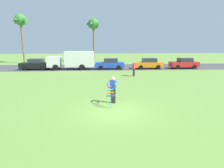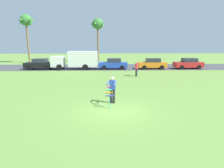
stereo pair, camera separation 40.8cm
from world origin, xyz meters
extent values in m
plane|color=olive|center=(0.00, 0.00, 0.00)|extent=(120.00, 120.00, 0.00)
cube|color=#424247|center=(0.00, 20.04, 0.01)|extent=(120.00, 8.00, 0.01)
cylinder|color=#26262B|center=(0.11, 1.36, 0.45)|extent=(0.16, 0.16, 0.90)
cylinder|color=#26262B|center=(-0.06, 1.41, 0.45)|extent=(0.16, 0.16, 0.90)
cube|color=#2D4CA5|center=(0.02, 1.38, 1.20)|extent=(0.41, 0.31, 0.60)
sphere|color=beige|center=(0.02, 1.38, 1.62)|extent=(0.22, 0.22, 0.22)
cylinder|color=#2D4CA5|center=(0.16, 1.08, 1.38)|extent=(0.25, 0.58, 0.24)
cylinder|color=#2D4CA5|center=(-0.26, 1.21, 1.38)|extent=(0.25, 0.58, 0.24)
cube|color=#D83399|center=(-0.22, 0.86, 1.19)|extent=(0.23, 0.16, 0.12)
cube|color=#33BFBF|center=(-0.21, 0.70, 1.06)|extent=(0.33, 0.16, 0.12)
cube|color=orange|center=(-0.20, 0.54, 0.92)|extent=(0.43, 0.17, 0.12)
cube|color=#4C4CCC|center=(-0.19, 0.37, 0.78)|extent=(0.52, 0.18, 0.12)
cylinder|color=#33BFBF|center=(-0.19, 0.37, 0.39)|extent=(0.04, 0.04, 0.78)
cube|color=black|center=(-10.12, 17.64, 0.64)|extent=(4.23, 1.78, 0.76)
cube|color=#282D38|center=(-9.97, 17.64, 1.30)|extent=(2.04, 1.43, 0.60)
cylinder|color=black|center=(-11.44, 16.86, 0.32)|extent=(0.64, 0.23, 0.64)
cylinder|color=black|center=(-11.41, 18.47, 0.32)|extent=(0.64, 0.23, 0.64)
cylinder|color=black|center=(-8.84, 16.81, 0.32)|extent=(0.64, 0.23, 0.64)
cylinder|color=black|center=(-8.81, 18.42, 0.32)|extent=(0.64, 0.23, 0.64)
cube|color=silver|center=(-7.40, 17.60, 1.17)|extent=(1.82, 1.92, 1.50)
cube|color=silver|center=(-3.70, 17.65, 1.52)|extent=(4.23, 2.05, 2.20)
cylinder|color=black|center=(-7.04, 16.69, 0.42)|extent=(0.84, 0.29, 0.84)
cylinder|color=black|center=(-7.07, 18.53, 0.42)|extent=(0.84, 0.29, 0.84)
cylinder|color=black|center=(-3.34, 16.73, 0.42)|extent=(0.84, 0.29, 0.84)
cylinder|color=black|center=(-3.36, 18.57, 0.42)|extent=(0.84, 0.29, 0.84)
cube|color=#2347B7|center=(0.69, 17.64, 0.64)|extent=(4.24, 1.80, 0.76)
cube|color=#282D38|center=(0.84, 17.64, 1.30)|extent=(2.05, 1.44, 0.60)
cylinder|color=black|center=(-0.63, 16.86, 0.32)|extent=(0.65, 0.24, 0.64)
cylinder|color=black|center=(-0.59, 18.48, 0.32)|extent=(0.65, 0.24, 0.64)
cylinder|color=black|center=(1.97, 16.80, 0.32)|extent=(0.65, 0.24, 0.64)
cylinder|color=black|center=(2.01, 18.41, 0.32)|extent=(0.65, 0.24, 0.64)
cube|color=orange|center=(6.53, 17.64, 0.64)|extent=(4.22, 1.74, 0.76)
cube|color=#282D38|center=(6.68, 17.64, 1.30)|extent=(2.03, 1.42, 0.60)
cylinder|color=black|center=(5.24, 16.82, 0.32)|extent=(0.64, 0.23, 0.64)
cylinder|color=black|center=(5.22, 18.43, 0.32)|extent=(0.64, 0.23, 0.64)
cylinder|color=black|center=(7.84, 16.85, 0.32)|extent=(0.64, 0.23, 0.64)
cylinder|color=black|center=(7.82, 18.46, 0.32)|extent=(0.64, 0.23, 0.64)
cube|color=red|center=(12.06, 17.64, 0.64)|extent=(4.25, 1.84, 0.76)
cube|color=#282D38|center=(12.21, 17.64, 1.30)|extent=(2.06, 1.46, 0.60)
cylinder|color=black|center=(10.78, 16.79, 0.32)|extent=(0.65, 0.24, 0.64)
cylinder|color=black|center=(10.73, 18.40, 0.32)|extent=(0.65, 0.24, 0.64)
cylinder|color=black|center=(13.39, 16.87, 0.32)|extent=(0.65, 0.24, 0.64)
cylinder|color=black|center=(13.34, 18.49, 0.32)|extent=(0.65, 0.24, 0.64)
cylinder|color=brown|center=(-15.11, 26.73, 3.89)|extent=(0.36, 0.36, 7.77)
sphere|color=#387A33|center=(-15.11, 26.73, 7.97)|extent=(2.10, 2.10, 2.10)
cone|color=#387A33|center=(-14.16, 26.73, 7.52)|extent=(0.44, 1.56, 1.28)
cone|color=#387A33|center=(-14.82, 27.63, 7.52)|extent=(1.62, 0.90, 1.28)
cone|color=#387A33|center=(-15.88, 27.28, 7.52)|extent=(1.27, 1.52, 1.28)
cone|color=#387A33|center=(-15.88, 26.17, 7.52)|extent=(1.27, 1.52, 1.28)
cone|color=#387A33|center=(-14.82, 25.82, 7.52)|extent=(1.62, 0.90, 1.28)
cylinder|color=brown|center=(-1.88, 28.06, 3.64)|extent=(0.36, 0.36, 7.28)
sphere|color=#387A33|center=(-1.88, 28.06, 7.48)|extent=(2.10, 2.10, 2.10)
cone|color=#387A33|center=(-0.93, 28.06, 7.03)|extent=(0.44, 1.56, 1.28)
cone|color=#387A33|center=(-1.58, 28.96, 7.03)|extent=(1.62, 0.90, 1.28)
cone|color=#387A33|center=(-2.65, 28.62, 7.03)|extent=(1.27, 1.52, 1.28)
cone|color=#387A33|center=(-2.65, 27.50, 7.03)|extent=(1.27, 1.52, 1.28)
cone|color=#387A33|center=(-1.58, 27.15, 7.03)|extent=(1.62, 0.90, 1.28)
cylinder|color=#26262B|center=(3.24, 11.39, 0.45)|extent=(0.16, 0.16, 0.90)
cylinder|color=#26262B|center=(3.13, 11.25, 0.45)|extent=(0.16, 0.16, 0.90)
cube|color=red|center=(3.19, 11.32, 1.20)|extent=(0.39, 0.42, 0.60)
sphere|color=tan|center=(3.19, 11.32, 1.62)|extent=(0.22, 0.22, 0.22)
cylinder|color=red|center=(3.34, 11.51, 1.17)|extent=(0.09, 0.09, 0.58)
cylinder|color=red|center=(3.04, 11.13, 1.17)|extent=(0.09, 0.09, 0.58)
camera|label=1|loc=(-0.82, -10.30, 3.83)|focal=30.16mm
camera|label=2|loc=(-0.41, -10.32, 3.83)|focal=30.16mm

